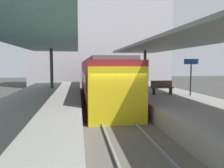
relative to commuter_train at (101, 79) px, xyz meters
The scene contains 12 objects.
ground_plane 7.28m from the commuter_train, 90.00° to the right, with size 80.00×80.00×0.00m, color #383835.
platform_left 8.13m from the commuter_train, 118.23° to the right, with size 4.40×28.00×1.00m, color gray.
platform_right 8.13m from the commuter_train, 61.77° to the right, with size 4.40×28.00×1.00m, color gray.
track_ballast 7.26m from the commuter_train, 90.00° to the right, with size 3.20×28.00×0.20m, color #59544C.
rail_near_side 7.26m from the commuter_train, 95.81° to the right, with size 0.08×28.00×0.14m, color slate.
rail_far_side 7.26m from the commuter_train, 84.19° to the right, with size 0.08×28.00×0.14m, color slate.
commuter_train is the anchor object (origin of this frame).
canopy_left 7.25m from the commuter_train, 123.80° to the right, with size 4.18×21.00×3.28m.
canopy_right 7.22m from the commuter_train, 56.20° to the right, with size 4.18×21.00×3.19m.
platform_bench 5.39m from the commuter_train, 49.69° to the right, with size 1.40×0.41×0.86m.
platform_sign 7.03m from the commuter_train, 44.08° to the right, with size 0.90×0.08×2.21m.
station_building_backdrop 13.52m from the commuter_train, 84.61° to the left, with size 18.00×6.00×11.00m, color #B7B2B7.
Camera 1 is at (-1.71, -10.36, 2.91)m, focal length 35.76 mm.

